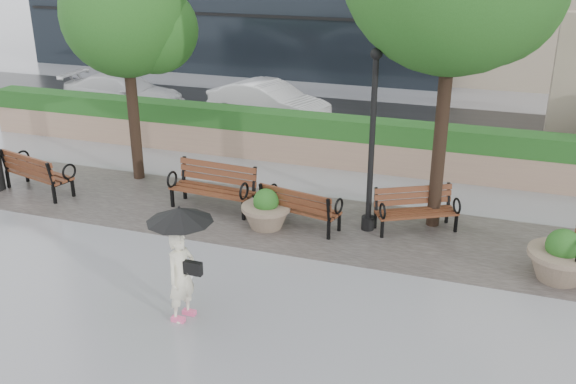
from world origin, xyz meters
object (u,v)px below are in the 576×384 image
(bench_2, at_px, (300,215))
(car_left, at_px, (124,93))
(bench_3, at_px, (415,219))
(car_right, at_px, (269,103))
(lamppost, at_px, (371,154))
(planter_left, at_px, (266,213))
(pedestrian, at_px, (181,253))
(bench_1, at_px, (213,197))
(planter_right, at_px, (561,260))
(bench_0, at_px, (39,181))

(bench_2, xyz_separation_m, car_left, (-9.05, 7.44, 0.38))
(bench_3, height_order, car_left, car_left)
(bench_2, bearing_deg, car_left, -27.24)
(car_left, bearing_deg, car_right, -88.69)
(lamppost, bearing_deg, car_left, 145.91)
(bench_3, height_order, lamppost, lamppost)
(car_left, bearing_deg, planter_left, -132.57)
(car_left, distance_m, pedestrian, 14.16)
(bench_1, xyz_separation_m, planter_right, (7.39, -0.92, 0.08))
(bench_3, relative_size, planter_right, 1.52)
(bench_0, bearing_deg, car_right, -96.81)
(bench_0, bearing_deg, car_left, -57.53)
(bench_2, height_order, car_left, car_left)
(planter_left, distance_m, pedestrian, 3.82)
(bench_0, distance_m, bench_2, 6.68)
(car_right, bearing_deg, pedestrian, -151.59)
(bench_0, relative_size, planter_right, 1.70)
(planter_right, distance_m, car_right, 12.00)
(bench_0, bearing_deg, bench_1, -159.15)
(bench_1, xyz_separation_m, car_left, (-6.85, 7.16, 0.34))
(bench_3, distance_m, lamppost, 1.75)
(bench_1, relative_size, pedestrian, 1.03)
(bench_0, xyz_separation_m, lamppost, (8.09, 0.52, 1.40))
(lamppost, distance_m, car_right, 8.81)
(bench_0, xyz_separation_m, car_left, (-2.37, 7.61, 0.35))
(bench_3, distance_m, car_left, 13.30)
(planter_right, height_order, car_right, car_right)
(bench_1, distance_m, bench_3, 4.59)
(planter_left, bearing_deg, bench_1, 160.21)
(car_left, height_order, car_right, car_right)
(bench_3, distance_m, planter_left, 3.20)
(bench_3, xyz_separation_m, car_right, (-5.94, 6.91, 0.42))
(bench_1, xyz_separation_m, bench_3, (4.58, 0.36, -0.04))
(bench_1, distance_m, bench_2, 2.22)
(planter_right, bearing_deg, pedestrian, -150.38)
(car_right, bearing_deg, lamppost, -130.83)
(bench_3, bearing_deg, lamppost, 167.70)
(bench_3, xyz_separation_m, planter_left, (-3.07, -0.91, 0.07))
(pedestrian, bearing_deg, bench_3, -17.17)
(planter_left, bearing_deg, bench_0, 179.08)
(planter_left, bearing_deg, planter_right, -3.62)
(bench_3, height_order, pedestrian, pedestrian)
(bench_1, relative_size, planter_right, 1.68)
(planter_right, bearing_deg, planter_left, 176.38)
(bench_2, distance_m, car_left, 11.72)
(bench_3, xyz_separation_m, car_left, (-11.43, 6.79, 0.38))
(bench_2, relative_size, planter_left, 1.72)
(planter_left, distance_m, lamppost, 2.57)
(planter_right, relative_size, lamppost, 0.31)
(bench_0, height_order, bench_2, bench_0)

